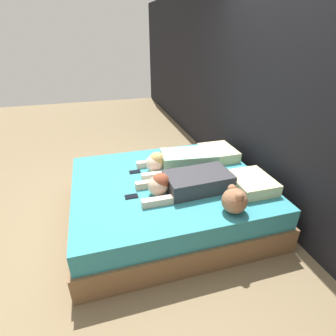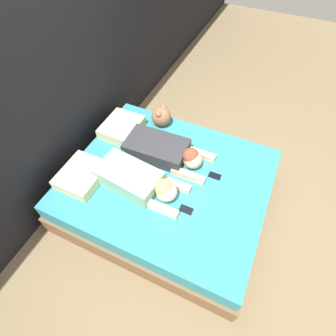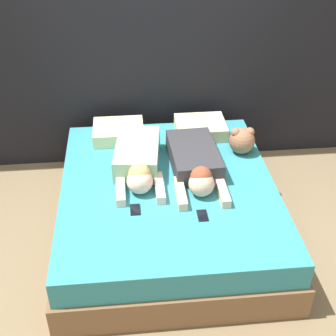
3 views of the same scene
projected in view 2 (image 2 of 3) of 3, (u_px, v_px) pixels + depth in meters
The scene contains 10 objects.
ground_plane at pixel (168, 201), 3.10m from camera, with size 12.00×12.00×0.00m, color #7F6B4C.
wall_back at pixel (50, 80), 2.39m from camera, with size 12.00×0.06×2.60m.
bed at pixel (168, 190), 2.92m from camera, with size 1.79×2.09×0.49m.
pillow_head_left at pixel (82, 175), 2.66m from camera, with size 0.47×0.40×0.12m.
pillow_head_right at pixel (122, 127), 3.09m from camera, with size 0.47×0.40×0.12m.
person_left at pixel (139, 181), 2.57m from camera, with size 0.43×0.93×0.24m.
person_right at pixel (166, 151), 2.82m from camera, with size 0.42×0.96×0.23m.
cell_phone_left at pixel (186, 210), 2.48m from camera, with size 0.07×0.13×0.01m.
cell_phone_right at pixel (215, 176), 2.72m from camera, with size 0.07×0.13×0.01m.
plush_toy at pixel (161, 116), 3.12m from camera, with size 0.23×0.23×0.24m.
Camera 2 is at (-1.46, -0.67, 2.68)m, focal length 28.00 mm.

